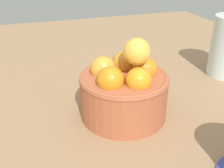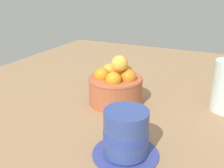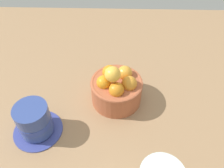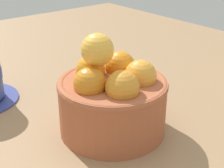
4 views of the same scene
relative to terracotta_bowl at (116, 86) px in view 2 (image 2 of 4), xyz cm
name	(u,v)px [view 2 (image 2 of 4)]	position (x,y,z in cm)	size (l,w,h in cm)	color
ground_plane	(115,110)	(0.01, 0.03, -6.86)	(127.10, 100.94, 4.51)	#997551
terracotta_bowl	(116,86)	(0.00, 0.00, 0.00)	(13.33, 13.33, 12.62)	#AD5938
coffee_cup	(126,135)	(-18.64, -10.45, -0.62)	(11.70, 11.70, 8.55)	#374190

